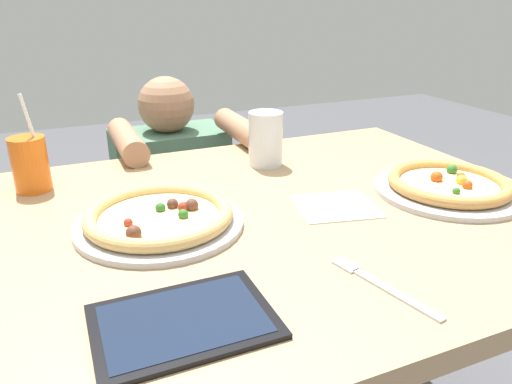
{
  "coord_description": "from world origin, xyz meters",
  "views": [
    {
      "loc": [
        -0.38,
        -0.82,
        1.16
      ],
      "look_at": [
        -0.01,
        0.04,
        0.78
      ],
      "focal_mm": 34.0,
      "sensor_mm": 36.0,
      "label": 1
    }
  ],
  "objects_px": {
    "tablet": "(184,321)",
    "water_cup_clear": "(266,138)",
    "fork": "(379,284)",
    "diner_seated": "(175,219)",
    "pizza_far": "(159,218)",
    "drink_cup_colored": "(30,164)",
    "pizza_near": "(449,185)"
  },
  "relations": [
    {
      "from": "water_cup_clear",
      "to": "tablet",
      "type": "relative_size",
      "value": 0.57
    },
    {
      "from": "fork",
      "to": "tablet",
      "type": "relative_size",
      "value": 0.84
    },
    {
      "from": "fork",
      "to": "pizza_far",
      "type": "bearing_deg",
      "value": 127.96
    },
    {
      "from": "drink_cup_colored",
      "to": "fork",
      "type": "distance_m",
      "value": 0.79
    },
    {
      "from": "water_cup_clear",
      "to": "diner_seated",
      "type": "bearing_deg",
      "value": 107.1
    },
    {
      "from": "diner_seated",
      "to": "pizza_near",
      "type": "bearing_deg",
      "value": -61.52
    },
    {
      "from": "fork",
      "to": "diner_seated",
      "type": "relative_size",
      "value": 0.22
    },
    {
      "from": "diner_seated",
      "to": "water_cup_clear",
      "type": "bearing_deg",
      "value": -72.9
    },
    {
      "from": "pizza_near",
      "to": "diner_seated",
      "type": "bearing_deg",
      "value": 118.48
    },
    {
      "from": "pizza_near",
      "to": "drink_cup_colored",
      "type": "height_order",
      "value": "drink_cup_colored"
    },
    {
      "from": "pizza_far",
      "to": "tablet",
      "type": "distance_m",
      "value": 0.31
    },
    {
      "from": "fork",
      "to": "tablet",
      "type": "bearing_deg",
      "value": 174.94
    },
    {
      "from": "tablet",
      "to": "pizza_far",
      "type": "bearing_deg",
      "value": 82.79
    },
    {
      "from": "drink_cup_colored",
      "to": "water_cup_clear",
      "type": "bearing_deg",
      "value": -4.82
    },
    {
      "from": "pizza_near",
      "to": "fork",
      "type": "relative_size",
      "value": 1.59
    },
    {
      "from": "water_cup_clear",
      "to": "tablet",
      "type": "xyz_separation_m",
      "value": [
        -0.37,
        -0.56,
        -0.07
      ]
    },
    {
      "from": "pizza_near",
      "to": "tablet",
      "type": "height_order",
      "value": "pizza_near"
    },
    {
      "from": "pizza_near",
      "to": "diner_seated",
      "type": "xyz_separation_m",
      "value": [
        -0.43,
        0.8,
        -0.35
      ]
    },
    {
      "from": "fork",
      "to": "diner_seated",
      "type": "bearing_deg",
      "value": 93.62
    },
    {
      "from": "tablet",
      "to": "diner_seated",
      "type": "relative_size",
      "value": 0.26
    },
    {
      "from": "pizza_near",
      "to": "water_cup_clear",
      "type": "height_order",
      "value": "water_cup_clear"
    },
    {
      "from": "tablet",
      "to": "water_cup_clear",
      "type": "bearing_deg",
      "value": 56.1
    },
    {
      "from": "pizza_far",
      "to": "water_cup_clear",
      "type": "height_order",
      "value": "water_cup_clear"
    },
    {
      "from": "drink_cup_colored",
      "to": "water_cup_clear",
      "type": "distance_m",
      "value": 0.55
    },
    {
      "from": "water_cup_clear",
      "to": "pizza_near",
      "type": "bearing_deg",
      "value": -49.15
    },
    {
      "from": "pizza_near",
      "to": "fork",
      "type": "xyz_separation_m",
      "value": [
        -0.37,
        -0.25,
        -0.02
      ]
    },
    {
      "from": "tablet",
      "to": "diner_seated",
      "type": "bearing_deg",
      "value": 77.22
    },
    {
      "from": "drink_cup_colored",
      "to": "pizza_near",
      "type": "bearing_deg",
      "value": -24.46
    },
    {
      "from": "pizza_near",
      "to": "drink_cup_colored",
      "type": "bearing_deg",
      "value": 155.54
    },
    {
      "from": "pizza_near",
      "to": "pizza_far",
      "type": "height_order",
      "value": "same"
    },
    {
      "from": "pizza_far",
      "to": "fork",
      "type": "bearing_deg",
      "value": -52.04
    },
    {
      "from": "drink_cup_colored",
      "to": "tablet",
      "type": "xyz_separation_m",
      "value": [
        0.18,
        -0.6,
        -0.06
      ]
    }
  ]
}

